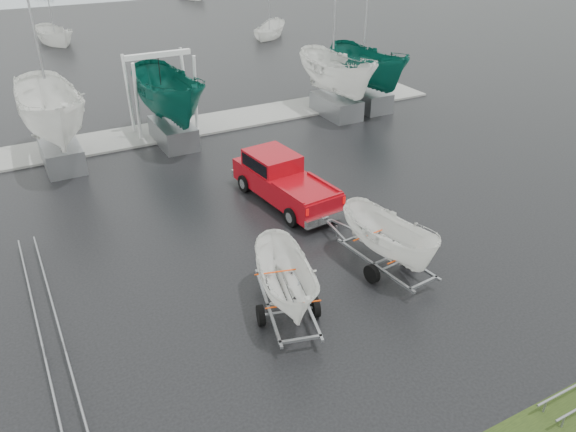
{
  "coord_description": "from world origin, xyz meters",
  "views": [
    {
      "loc": [
        -8.9,
        -14.57,
        10.43
      ],
      "look_at": [
        -1.0,
        0.05,
        1.2
      ],
      "focal_mm": 35.0,
      "sensor_mm": 36.0,
      "label": 1
    }
  ],
  "objects_px": {
    "pickup_truck": "(281,178)",
    "trailer_parked": "(287,245)",
    "trailer_hitched": "(392,204)",
    "boat_hoist": "(161,82)"
  },
  "relations": [
    {
      "from": "pickup_truck",
      "to": "trailer_parked",
      "type": "height_order",
      "value": "trailer_parked"
    },
    {
      "from": "pickup_truck",
      "to": "trailer_parked",
      "type": "xyz_separation_m",
      "value": [
        -3.3,
        -6.59,
        1.48
      ]
    },
    {
      "from": "trailer_parked",
      "to": "pickup_truck",
      "type": "bearing_deg",
      "value": 78.51
    },
    {
      "from": "trailer_hitched",
      "to": "pickup_truck",
      "type": "bearing_deg",
      "value": 90.0
    },
    {
      "from": "pickup_truck",
      "to": "boat_hoist",
      "type": "distance_m",
      "value": 9.97
    },
    {
      "from": "trailer_hitched",
      "to": "trailer_parked",
      "type": "distance_m",
      "value": 3.94
    },
    {
      "from": "pickup_truck",
      "to": "trailer_hitched",
      "type": "relative_size",
      "value": 1.23
    },
    {
      "from": "pickup_truck",
      "to": "trailer_hitched",
      "type": "distance_m",
      "value": 6.34
    },
    {
      "from": "trailer_hitched",
      "to": "trailer_parked",
      "type": "bearing_deg",
      "value": -179.0
    },
    {
      "from": "pickup_truck",
      "to": "trailer_parked",
      "type": "bearing_deg",
      "value": -122.3
    }
  ]
}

